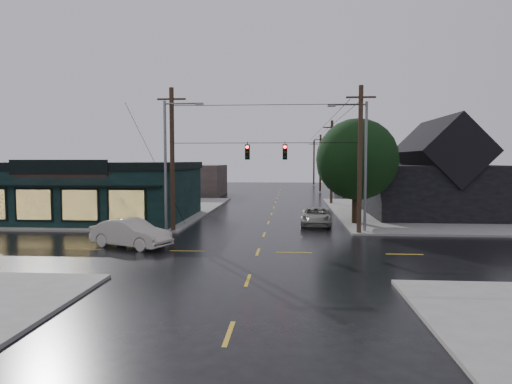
# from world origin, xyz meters

# --- Properties ---
(ground_plane) EXTENTS (160.00, 160.00, 0.00)m
(ground_plane) POSITION_xyz_m (0.00, 0.00, 0.00)
(ground_plane) COLOR black
(sidewalk_nw) EXTENTS (28.00, 28.00, 0.15)m
(sidewalk_nw) POSITION_xyz_m (-20.00, 20.00, 0.07)
(sidewalk_nw) COLOR gray
(sidewalk_nw) RESTS_ON ground
(sidewalk_ne) EXTENTS (28.00, 28.00, 0.15)m
(sidewalk_ne) POSITION_xyz_m (20.00, 20.00, 0.07)
(sidewalk_ne) COLOR gray
(sidewalk_ne) RESTS_ON ground
(pizza_shop) EXTENTS (16.30, 12.34, 4.90)m
(pizza_shop) POSITION_xyz_m (-15.00, 12.94, 2.56)
(pizza_shop) COLOR black
(pizza_shop) RESTS_ON ground
(ne_building) EXTENTS (12.60, 11.60, 8.75)m
(ne_building) POSITION_xyz_m (15.00, 17.00, 4.47)
(ne_building) COLOR black
(ne_building) RESTS_ON ground
(corner_tree) EXTENTS (6.42, 6.42, 8.24)m
(corner_tree) POSITION_xyz_m (7.00, 11.36, 5.16)
(corner_tree) COLOR black
(corner_tree) RESTS_ON ground
(utility_pole_nw) EXTENTS (2.00, 0.32, 10.15)m
(utility_pole_nw) POSITION_xyz_m (-6.50, 6.50, 0.00)
(utility_pole_nw) COLOR black
(utility_pole_nw) RESTS_ON ground
(utility_pole_ne) EXTENTS (2.00, 0.32, 10.15)m
(utility_pole_ne) POSITION_xyz_m (6.50, 6.50, 0.00)
(utility_pole_ne) COLOR black
(utility_pole_ne) RESTS_ON ground
(utility_pole_far_a) EXTENTS (2.00, 0.32, 9.65)m
(utility_pole_far_a) POSITION_xyz_m (6.50, 28.00, 0.00)
(utility_pole_far_a) COLOR black
(utility_pole_far_a) RESTS_ON ground
(utility_pole_far_b) EXTENTS (2.00, 0.32, 9.15)m
(utility_pole_far_b) POSITION_xyz_m (6.50, 48.00, 0.00)
(utility_pole_far_b) COLOR black
(utility_pole_far_b) RESTS_ON ground
(utility_pole_far_c) EXTENTS (2.00, 0.32, 9.15)m
(utility_pole_far_c) POSITION_xyz_m (6.50, 68.00, 0.00)
(utility_pole_far_c) COLOR black
(utility_pole_far_c) RESTS_ON ground
(span_signal_assembly) EXTENTS (13.00, 0.48, 1.23)m
(span_signal_assembly) POSITION_xyz_m (0.10, 6.50, 5.70)
(span_signal_assembly) COLOR black
(span_signal_assembly) RESTS_ON ground
(streetlight_nw) EXTENTS (5.40, 0.30, 9.15)m
(streetlight_nw) POSITION_xyz_m (-6.80, 5.80, 0.00)
(streetlight_nw) COLOR slate
(streetlight_nw) RESTS_ON ground
(streetlight_ne) EXTENTS (5.40, 0.30, 9.15)m
(streetlight_ne) POSITION_xyz_m (7.00, 7.20, 0.00)
(streetlight_ne) COLOR slate
(streetlight_ne) RESTS_ON ground
(bg_building_west) EXTENTS (12.00, 10.00, 4.40)m
(bg_building_west) POSITION_xyz_m (-14.00, 40.00, 2.20)
(bg_building_west) COLOR #392D29
(bg_building_west) RESTS_ON ground
(bg_building_east) EXTENTS (14.00, 12.00, 5.60)m
(bg_building_east) POSITION_xyz_m (16.00, 45.00, 2.80)
(bg_building_east) COLOR #27282C
(bg_building_east) RESTS_ON ground
(sedan_cream) EXTENTS (5.29, 3.57, 1.65)m
(sedan_cream) POSITION_xyz_m (-7.56, 0.89, 0.83)
(sedan_cream) COLOR #BCB5A5
(sedan_cream) RESTS_ON ground
(suv_silver) EXTENTS (2.55, 5.12, 1.39)m
(suv_silver) POSITION_xyz_m (3.80, 10.84, 0.70)
(suv_silver) COLOR gray
(suv_silver) RESTS_ON ground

